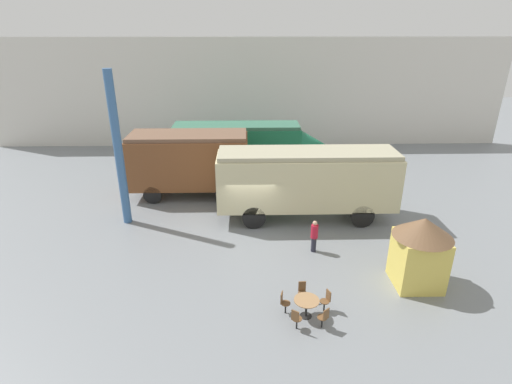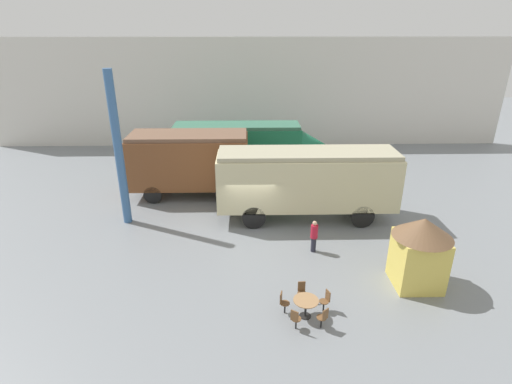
% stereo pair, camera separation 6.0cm
% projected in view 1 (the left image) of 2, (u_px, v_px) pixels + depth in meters
% --- Properties ---
extents(ground_plane, '(80.00, 80.00, 0.00)m').
position_uv_depth(ground_plane, '(251.00, 227.00, 21.06)').
color(ground_plane, gray).
extents(backdrop_wall, '(44.00, 0.15, 9.00)m').
position_uv_depth(backdrop_wall, '(248.00, 93.00, 33.80)').
color(backdrop_wall, silver).
rests_on(backdrop_wall, ground_plane).
extents(streamlined_locomotive, '(10.88, 2.43, 3.52)m').
position_uv_depth(streamlined_locomotive, '(248.00, 145.00, 28.24)').
color(streamlined_locomotive, '#196B47').
rests_on(streamlined_locomotive, ground_plane).
extents(passenger_coach_wooden, '(7.08, 2.86, 3.92)m').
position_uv_depth(passenger_coach_wooden, '(189.00, 160.00, 24.28)').
color(passenger_coach_wooden, brown).
rests_on(passenger_coach_wooden, ground_plane).
extents(passenger_coach_vintage, '(9.48, 2.61, 3.84)m').
position_uv_depth(passenger_coach_vintage, '(307.00, 179.00, 21.25)').
color(passenger_coach_vintage, beige).
rests_on(passenger_coach_vintage, ground_plane).
extents(cafe_table_near, '(0.93, 0.93, 0.73)m').
position_uv_depth(cafe_table_near, '(307.00, 303.00, 14.42)').
color(cafe_table_near, black).
rests_on(cafe_table_near, ground_plane).
extents(cafe_chair_0, '(0.40, 0.41, 0.87)m').
position_uv_depth(cafe_chair_0, '(324.00, 317.00, 13.86)').
color(cafe_chair_0, black).
rests_on(cafe_chair_0, ground_plane).
extents(cafe_chair_1, '(0.39, 0.38, 0.87)m').
position_uv_depth(cafe_chair_1, '(326.00, 299.00, 14.74)').
color(cafe_chair_1, black).
rests_on(cafe_chair_1, ground_plane).
extents(cafe_chair_2, '(0.36, 0.36, 0.87)m').
position_uv_depth(cafe_chair_2, '(302.00, 291.00, 15.22)').
color(cafe_chair_2, black).
rests_on(cafe_chair_2, ground_plane).
extents(cafe_chair_3, '(0.38, 0.36, 0.87)m').
position_uv_depth(cafe_chair_3, '(284.00, 301.00, 14.63)').
color(cafe_chair_3, black).
rests_on(cafe_chair_3, ground_plane).
extents(cafe_chair_4, '(0.40, 0.40, 0.87)m').
position_uv_depth(cafe_chair_4, '(296.00, 318.00, 13.79)').
color(cafe_chair_4, black).
rests_on(cafe_chair_4, ground_plane).
extents(visitor_person, '(0.34, 0.34, 1.59)m').
position_uv_depth(visitor_person, '(314.00, 235.00, 18.52)').
color(visitor_person, '#262633').
rests_on(visitor_person, ground_plane).
extents(ticket_kiosk, '(2.34, 2.34, 3.00)m').
position_uv_depth(ticket_kiosk, '(420.00, 248.00, 15.85)').
color(ticket_kiosk, '#DBC151').
rests_on(ticket_kiosk, ground_plane).
extents(support_pillar, '(0.44, 0.44, 8.00)m').
position_uv_depth(support_pillar, '(118.00, 151.00, 20.12)').
color(support_pillar, '#386093').
rests_on(support_pillar, ground_plane).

